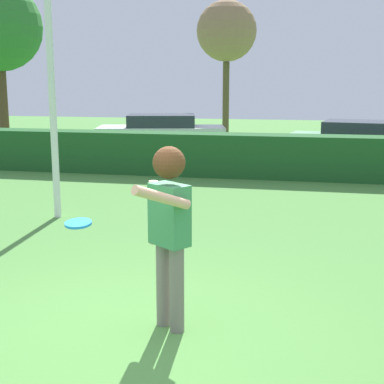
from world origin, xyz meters
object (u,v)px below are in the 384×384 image
Objects in this scene: bare_elm_tree at (227,32)px; parked_car_green at (365,141)px; parked_car_white at (161,131)px; frisbee at (78,223)px; person at (169,218)px.

parked_car_green is at bearing -54.53° from bare_elm_tree.
bare_elm_tree is (1.37, 5.22, 3.61)m from parked_car_white.
frisbee is at bearing -77.54° from parked_car_white.
person is 0.40× the size of parked_car_white.
person is at bearing -103.54° from parked_car_green.
parked_car_green is (3.34, 11.99, -0.50)m from frisbee.
parked_car_white and parked_car_green have the same top height.
person is 13.66m from parked_car_white.
frisbee is at bearing -84.94° from bare_elm_tree.
person is at bearing -82.88° from bare_elm_tree.
parked_car_white is at bearing 102.46° from frisbee.
frisbee is 19.36m from bare_elm_tree.
bare_elm_tree is at bearing 97.12° from person.
person reaches higher than frisbee.
parked_car_green is at bearing 74.44° from frisbee.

